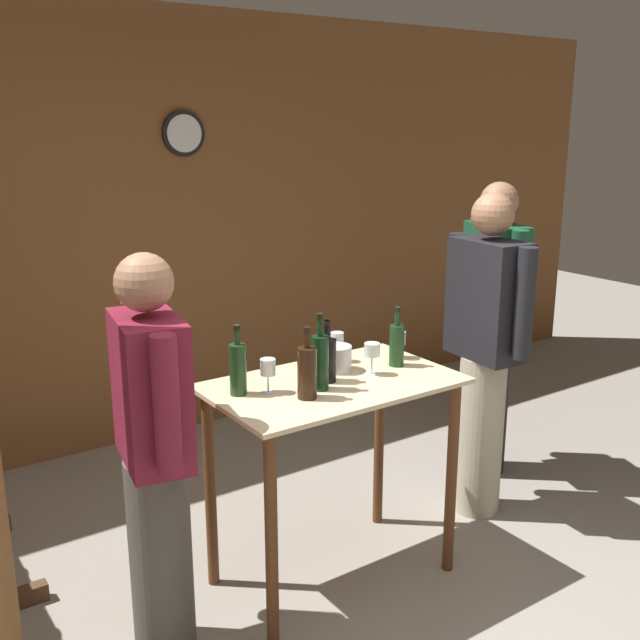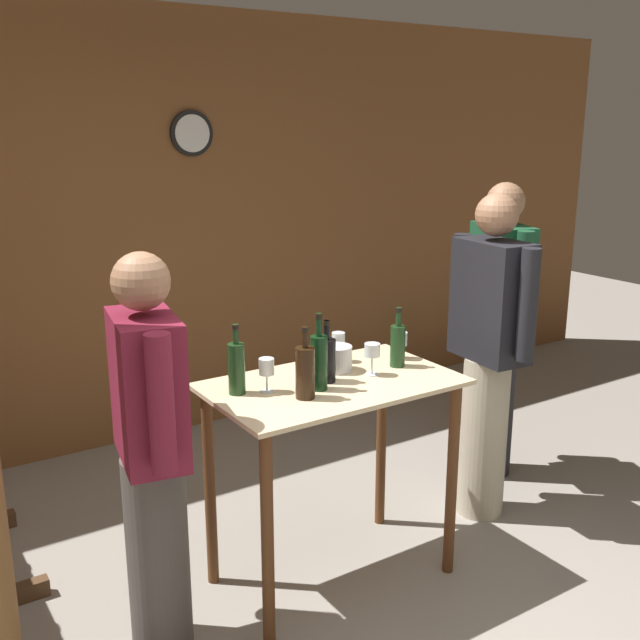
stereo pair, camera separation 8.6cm
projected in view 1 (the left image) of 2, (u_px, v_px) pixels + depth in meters
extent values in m
cube|color=brown|center=(119.00, 234.00, 4.57)|extent=(8.40, 0.05, 2.70)
cylinder|color=black|center=(183.00, 133.00, 4.63)|extent=(0.28, 0.03, 0.28)
cylinder|color=white|center=(184.00, 133.00, 4.62)|extent=(0.23, 0.01, 0.23)
cube|color=beige|center=(333.00, 384.00, 3.19)|extent=(1.07, 0.64, 0.02)
cylinder|color=#593319|center=(271.00, 543.00, 2.85)|extent=(0.05, 0.05, 0.92)
cylinder|color=#593319|center=(451.00, 478.00, 3.37)|extent=(0.05, 0.05, 0.92)
cylinder|color=#593319|center=(210.00, 490.00, 3.26)|extent=(0.05, 0.05, 0.92)
cylinder|color=#593319|center=(379.00, 439.00, 3.78)|extent=(0.05, 0.05, 0.92)
cylinder|color=#193819|center=(238.00, 370.00, 3.02)|extent=(0.07, 0.07, 0.21)
cylinder|color=#193819|center=(237.00, 335.00, 2.98)|extent=(0.02, 0.02, 0.08)
cylinder|color=black|center=(237.00, 327.00, 2.97)|extent=(0.03, 0.03, 0.02)
cylinder|color=black|center=(307.00, 373.00, 2.98)|extent=(0.08, 0.08, 0.21)
cylinder|color=black|center=(307.00, 337.00, 2.94)|extent=(0.02, 0.02, 0.09)
cylinder|color=black|center=(307.00, 329.00, 2.93)|extent=(0.03, 0.03, 0.02)
cylinder|color=black|center=(320.00, 363.00, 3.07)|extent=(0.07, 0.07, 0.23)
cylinder|color=black|center=(320.00, 325.00, 3.03)|extent=(0.02, 0.02, 0.10)
cylinder|color=black|center=(320.00, 316.00, 3.02)|extent=(0.03, 0.03, 0.02)
cylinder|color=black|center=(327.00, 360.00, 3.17)|extent=(0.08, 0.08, 0.19)
cylinder|color=black|center=(327.00, 330.00, 3.14)|extent=(0.02, 0.02, 0.08)
cylinder|color=black|center=(327.00, 323.00, 3.13)|extent=(0.03, 0.03, 0.02)
cylinder|color=#193819|center=(397.00, 346.00, 3.38)|extent=(0.07, 0.07, 0.19)
cylinder|color=#193819|center=(397.00, 316.00, 3.34)|extent=(0.02, 0.02, 0.08)
cylinder|color=black|center=(398.00, 309.00, 3.33)|extent=(0.03, 0.03, 0.02)
cylinder|color=silver|center=(268.00, 392.00, 3.06)|extent=(0.06, 0.06, 0.00)
cylinder|color=silver|center=(268.00, 383.00, 3.05)|extent=(0.01, 0.01, 0.07)
cylinder|color=silver|center=(268.00, 367.00, 3.04)|extent=(0.06, 0.06, 0.07)
cylinder|color=silver|center=(337.00, 361.00, 3.46)|extent=(0.06, 0.06, 0.00)
cylinder|color=silver|center=(337.00, 354.00, 3.45)|extent=(0.01, 0.01, 0.06)
cylinder|color=silver|center=(337.00, 340.00, 3.43)|extent=(0.06, 0.06, 0.07)
cylinder|color=silver|center=(372.00, 374.00, 3.28)|extent=(0.06, 0.06, 0.00)
cylinder|color=silver|center=(372.00, 365.00, 3.27)|extent=(0.01, 0.01, 0.08)
cylinder|color=silver|center=(372.00, 349.00, 3.25)|extent=(0.07, 0.07, 0.06)
cylinder|color=silver|center=(397.00, 357.00, 3.51)|extent=(0.06, 0.06, 0.00)
cylinder|color=silver|center=(398.00, 351.00, 3.50)|extent=(0.01, 0.01, 0.06)
cylinder|color=silver|center=(398.00, 338.00, 3.48)|extent=(0.07, 0.07, 0.06)
cylinder|color=silver|center=(336.00, 358.00, 3.32)|extent=(0.14, 0.14, 0.11)
cylinder|color=#4C4742|center=(161.00, 555.00, 2.88)|extent=(0.24, 0.24, 0.81)
cube|color=maroon|center=(151.00, 390.00, 2.70)|extent=(0.29, 0.43, 0.55)
sphere|color=#9E7051|center=(144.00, 282.00, 2.60)|extent=(0.21, 0.21, 0.21)
cylinder|color=maroon|center=(167.00, 406.00, 2.48)|extent=(0.09, 0.09, 0.49)
cylinder|color=maroon|center=(136.00, 363.00, 2.91)|extent=(0.09, 0.09, 0.49)
cylinder|color=#B7AD93|center=(480.00, 435.00, 3.92)|extent=(0.24, 0.24, 0.86)
cube|color=black|center=(488.00, 299.00, 3.73)|extent=(0.25, 0.42, 0.60)
sphere|color=#9E7051|center=(493.00, 214.00, 3.62)|extent=(0.21, 0.21, 0.21)
cylinder|color=black|center=(456.00, 284.00, 3.93)|extent=(0.09, 0.09, 0.54)
cylinder|color=black|center=(525.00, 304.00, 3.51)|extent=(0.09, 0.09, 0.54)
cylinder|color=#232328|center=(487.00, 396.00, 4.36)|extent=(0.24, 0.24, 0.93)
cube|color=#194C2D|center=(495.00, 272.00, 4.18)|extent=(0.34, 0.45, 0.54)
sphere|color=#9E7051|center=(499.00, 201.00, 4.07)|extent=(0.21, 0.21, 0.21)
cylinder|color=#194C2D|center=(475.00, 260.00, 4.40)|extent=(0.09, 0.09, 0.49)
cylinder|color=#194C2D|center=(518.00, 276.00, 3.93)|extent=(0.09, 0.09, 0.49)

